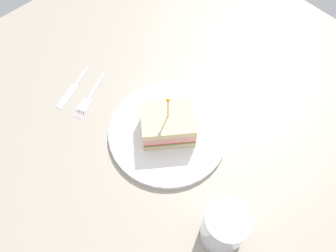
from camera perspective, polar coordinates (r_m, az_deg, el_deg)
ground_plane at (r=72.67cm, az=0.00°, el=-1.66°), size 108.08×108.08×2.00cm
plate at (r=71.28cm, az=0.00°, el=-1.05°), size 24.28×24.28×1.18cm
sandwich_half_center at (r=68.18cm, az=-0.04°, el=0.22°), size 12.71×13.10×11.46cm
drink_glass at (r=60.93cm, az=9.19°, el=-16.09°), size 7.44×7.44×9.78cm
fork at (r=78.07cm, az=-12.98°, el=4.25°), size 6.69×12.33×0.35cm
knife at (r=80.53cm, az=-15.47°, el=5.78°), size 5.56×11.60×0.35cm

